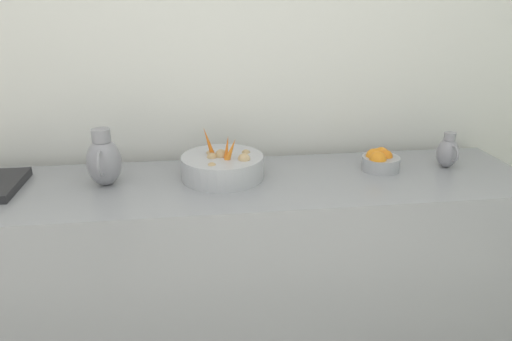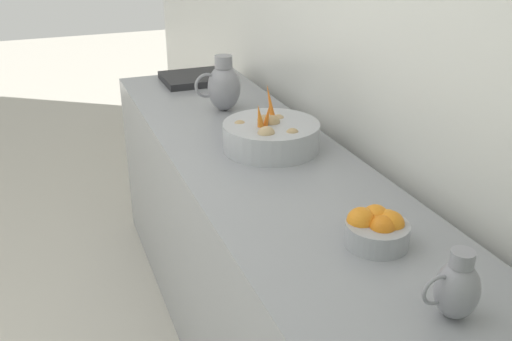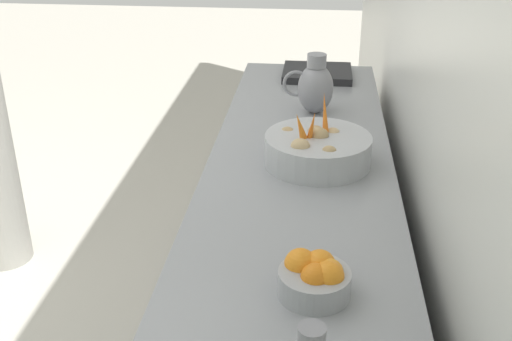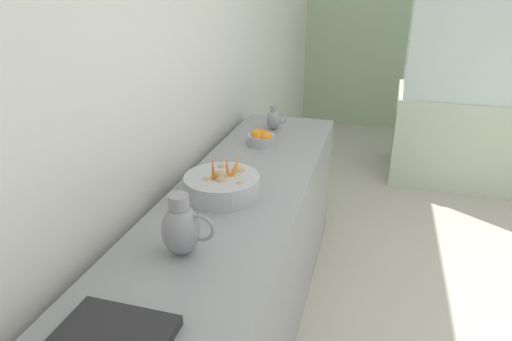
{
  "view_description": "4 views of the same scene",
  "coord_description": "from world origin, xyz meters",
  "px_view_note": "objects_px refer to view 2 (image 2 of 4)",
  "views": [
    {
      "loc": [
        0.47,
        -0.13,
        1.71
      ],
      "look_at": [
        -1.37,
        0.12,
        1.01
      ],
      "focal_mm": 33.38,
      "sensor_mm": 36.0,
      "label": 1
    },
    {
      "loc": [
        -0.76,
        1.91,
        1.77
      ],
      "look_at": [
        -1.38,
        0.32,
        0.99
      ],
      "focal_mm": 40.57,
      "sensor_mm": 36.0,
      "label": 2
    },
    {
      "loc": [
        -1.56,
        1.98,
        1.85
      ],
      "look_at": [
        -1.39,
        0.31,
        1.03
      ],
      "focal_mm": 43.56,
      "sensor_mm": 36.0,
      "label": 3
    },
    {
      "loc": [
        -0.88,
        -1.86,
        1.9
      ],
      "look_at": [
        -1.41,
        0.05,
        1.04
      ],
      "focal_mm": 31.11,
      "sensor_mm": 36.0,
      "label": 4
    }
  ],
  "objects_px": {
    "vegetable_colander": "(271,135)",
    "metal_pitcher_short": "(456,288)",
    "orange_bowl": "(377,228)",
    "metal_pitcher_tall": "(223,86)"
  },
  "relations": [
    {
      "from": "vegetable_colander",
      "to": "metal_pitcher_short",
      "type": "xyz_separation_m",
      "value": [
        0.0,
        1.08,
        0.02
      ]
    },
    {
      "from": "vegetable_colander",
      "to": "metal_pitcher_short",
      "type": "relative_size",
      "value": 2.16
    },
    {
      "from": "orange_bowl",
      "to": "metal_pitcher_short",
      "type": "relative_size",
      "value": 1.03
    },
    {
      "from": "vegetable_colander",
      "to": "metal_pitcher_tall",
      "type": "height_order",
      "value": "metal_pitcher_tall"
    },
    {
      "from": "orange_bowl",
      "to": "metal_pitcher_short",
      "type": "height_order",
      "value": "metal_pitcher_short"
    },
    {
      "from": "vegetable_colander",
      "to": "metal_pitcher_tall",
      "type": "distance_m",
      "value": 0.52
    },
    {
      "from": "vegetable_colander",
      "to": "orange_bowl",
      "type": "distance_m",
      "value": 0.75
    },
    {
      "from": "metal_pitcher_short",
      "to": "vegetable_colander",
      "type": "bearing_deg",
      "value": -90.04
    },
    {
      "from": "vegetable_colander",
      "to": "metal_pitcher_tall",
      "type": "bearing_deg",
      "value": -87.72
    },
    {
      "from": "vegetable_colander",
      "to": "metal_pitcher_tall",
      "type": "relative_size",
      "value": 1.48
    }
  ]
}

